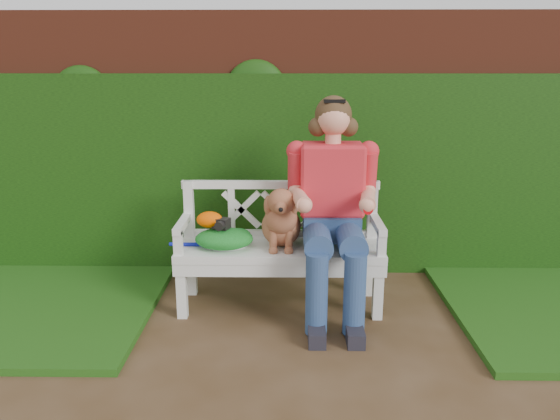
{
  "coord_description": "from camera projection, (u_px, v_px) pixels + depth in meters",
  "views": [
    {
      "loc": [
        -0.11,
        -2.91,
        1.77
      ],
      "look_at": [
        -0.16,
        0.9,
        0.75
      ],
      "focal_mm": 35.0,
      "sensor_mm": 36.0,
      "label": 1
    }
  ],
  "objects": [
    {
      "name": "tennis_racket",
      "position": [
        221.0,
        244.0,
        4.0
      ],
      "size": [
        0.63,
        0.38,
        0.03
      ],
      "primitive_type": null,
      "rotation": [
        0.0,
        0.0,
        0.23
      ],
      "color": "silver",
      "rests_on": "garden_bench"
    },
    {
      "name": "brick_wall",
      "position": [
        300.0,
        143.0,
        4.82
      ],
      "size": [
        10.0,
        0.3,
        2.2
      ],
      "primitive_type": "cube",
      "color": "maroon",
      "rests_on": "ground"
    },
    {
      "name": "baseball_glove",
      "position": [
        210.0,
        220.0,
        3.95
      ],
      "size": [
        0.23,
        0.2,
        0.12
      ],
      "primitive_type": "ellipsoid",
      "rotation": [
        0.0,
        0.0,
        -0.39
      ],
      "color": "#EF5200",
      "rests_on": "green_bag"
    },
    {
      "name": "ivy_hedge",
      "position": [
        300.0,
        176.0,
        4.67
      ],
      "size": [
        10.0,
        0.18,
        1.7
      ],
      "primitive_type": "cube",
      "color": "#1E520E",
      "rests_on": "ground"
    },
    {
      "name": "garden_bench",
      "position": [
        280.0,
        276.0,
        4.08
      ],
      "size": [
        1.65,
        0.81,
        0.48
      ],
      "primitive_type": null,
      "rotation": [
        0.0,
        0.0,
        -0.14
      ],
      "color": "white",
      "rests_on": "ground"
    },
    {
      "name": "green_bag",
      "position": [
        224.0,
        238.0,
        3.95
      ],
      "size": [
        0.42,
        0.33,
        0.14
      ],
      "primitive_type": null,
      "rotation": [
        0.0,
        0.0,
        0.01
      ],
      "color": "#319120",
      "rests_on": "garden_bench"
    },
    {
      "name": "camera_item",
      "position": [
        221.0,
        223.0,
        3.93
      ],
      "size": [
        0.14,
        0.12,
        0.08
      ],
      "primitive_type": "cube",
      "rotation": [
        0.0,
        0.0,
        -0.39
      ],
      "color": "black",
      "rests_on": "green_bag"
    },
    {
      "name": "dog",
      "position": [
        281.0,
        216.0,
        3.93
      ],
      "size": [
        0.39,
        0.47,
        0.47
      ],
      "primitive_type": null,
      "rotation": [
        0.0,
        0.0,
        0.2
      ],
      "color": "brown",
      "rests_on": "garden_bench"
    },
    {
      "name": "ground",
      "position": [
        305.0,
        370.0,
        3.27
      ],
      "size": [
        60.0,
        60.0,
        0.0
      ],
      "primitive_type": "plane",
      "color": "#412B16"
    },
    {
      "name": "seated_woman",
      "position": [
        332.0,
        203.0,
        3.91
      ],
      "size": [
        0.73,
        0.94,
        1.62
      ],
      "primitive_type": null,
      "rotation": [
        0.0,
        0.0,
        -0.05
      ],
      "color": "#DD5258",
      "rests_on": "ground"
    }
  ]
}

